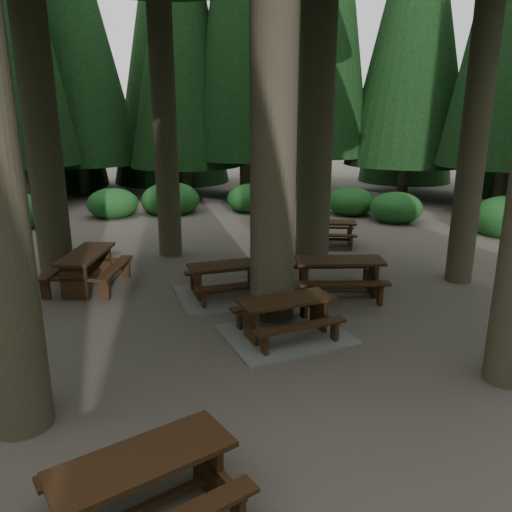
{
  "coord_description": "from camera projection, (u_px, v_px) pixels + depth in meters",
  "views": [
    {
      "loc": [
        -0.34,
        -8.81,
        3.84
      ],
      "look_at": [
        0.54,
        0.71,
        1.1
      ],
      "focal_mm": 35.0,
      "sensor_mm": 36.0,
      "label": 1
    }
  ],
  "objects": [
    {
      "name": "ground",
      "position": [
        231.0,
        322.0,
        9.52
      ],
      "size": [
        80.0,
        80.0,
        0.0
      ],
      "primitive_type": "plane",
      "color": "#585048",
      "rests_on": "ground"
    },
    {
      "name": "picnic_table_a",
      "position": [
        286.0,
        324.0,
        8.86
      ],
      "size": [
        2.56,
        2.32,
        0.72
      ],
      "rotation": [
        0.0,
        0.0,
        0.32
      ],
      "color": "gray",
      "rests_on": "ground"
    },
    {
      "name": "picnic_table_d",
      "position": [
        328.0,
        229.0,
        15.06
      ],
      "size": [
        1.87,
        1.62,
        0.71
      ],
      "rotation": [
        0.0,
        0.0,
        -0.2
      ],
      "color": "#371C10",
      "rests_on": "ground"
    },
    {
      "name": "picnic_table_e",
      "position": [
        144.0,
        479.0,
        4.74
      ],
      "size": [
        2.19,
        2.06,
        0.75
      ],
      "rotation": [
        0.0,
        0.0,
        0.52
      ],
      "color": "#371C10",
      "rests_on": "ground"
    },
    {
      "name": "picnic_table_b",
      "position": [
        87.0,
        264.0,
        11.26
      ],
      "size": [
        1.79,
        2.11,
        0.83
      ],
      "rotation": [
        0.0,
        0.0,
        1.44
      ],
      "color": "#371C10",
      "rests_on": "ground"
    },
    {
      "name": "picnic_table_c",
      "position": [
        228.0,
        286.0,
        10.81
      ],
      "size": [
        2.51,
        2.23,
        0.73
      ],
      "rotation": [
        0.0,
        0.0,
        0.23
      ],
      "color": "gray",
      "rests_on": "ground"
    },
    {
      "name": "picnic_table_f",
      "position": [
        339.0,
        271.0,
        10.82
      ],
      "size": [
        1.97,
        1.63,
        0.81
      ],
      "rotation": [
        0.0,
        0.0,
        -0.07
      ],
      "color": "#371C10",
      "rests_on": "ground"
    },
    {
      "name": "shrub_ring",
      "position": [
        264.0,
        288.0,
        10.19
      ],
      "size": [
        23.86,
        24.64,
        1.49
      ],
      "color": "#1F5D25",
      "rests_on": "ground"
    }
  ]
}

